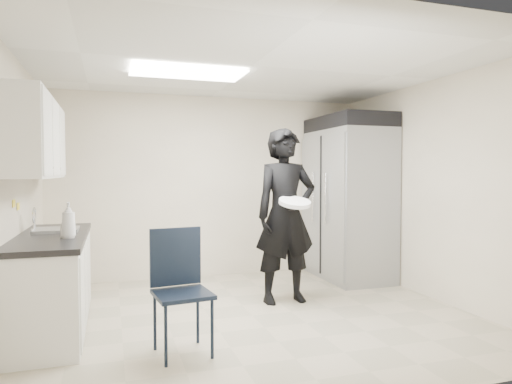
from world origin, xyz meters
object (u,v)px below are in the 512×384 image
object	(u,v)px
lower_counter	(52,284)
man_tuxedo	(286,216)
folding_chair	(183,294)
commercial_fridge	(348,204)

from	to	relation	value
lower_counter	man_tuxedo	size ratio (longest dim) A/B	0.94
man_tuxedo	folding_chair	bearing A→B (deg)	-141.43
commercial_fridge	folding_chair	world-z (taller)	commercial_fridge
lower_counter	folding_chair	size ratio (longest dim) A/B	1.90
commercial_fridge	man_tuxedo	bearing A→B (deg)	-145.79
lower_counter	man_tuxedo	bearing A→B (deg)	4.32
commercial_fridge	folding_chair	size ratio (longest dim) A/B	2.10
folding_chair	man_tuxedo	size ratio (longest dim) A/B	0.50
lower_counter	man_tuxedo	world-z (taller)	man_tuxedo
commercial_fridge	man_tuxedo	world-z (taller)	commercial_fridge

